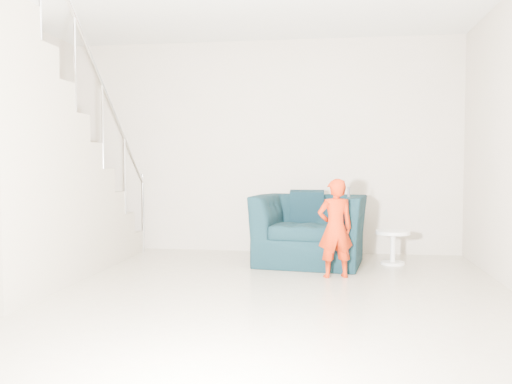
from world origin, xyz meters
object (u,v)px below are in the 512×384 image
at_px(side_table, 393,242).
at_px(staircase, 20,184).
at_px(toddler, 335,228).
at_px(armchair, 310,229).

xyz_separation_m(side_table, staircase, (-3.59, -1.49, 0.69)).
xyz_separation_m(toddler, side_table, (0.65, 0.80, -0.24)).
bearing_deg(toddler, side_table, -146.70).
bearing_deg(armchair, side_table, 11.74).
bearing_deg(armchair, toddler, -61.66).
bearing_deg(toddler, armchair, -86.83).
bearing_deg(staircase, armchair, 28.20).
xyz_separation_m(armchair, side_table, (0.93, 0.07, -0.13)).
distance_m(side_table, staircase, 3.95).
relative_size(toddler, side_table, 2.59).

